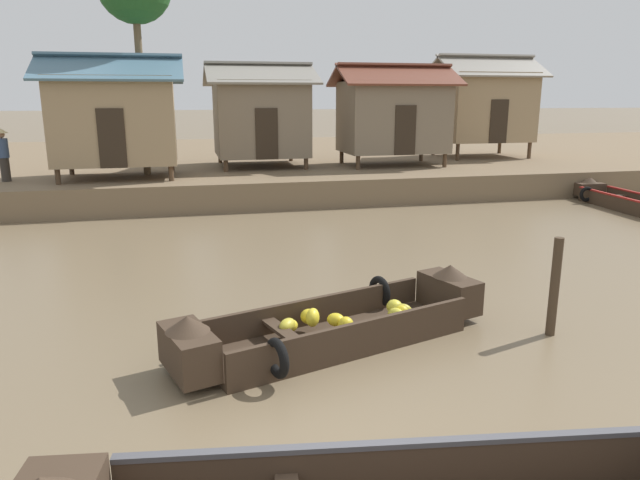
{
  "coord_description": "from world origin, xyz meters",
  "views": [
    {
      "loc": [
        -1.23,
        -3.92,
        3.53
      ],
      "look_at": [
        1.03,
        5.66,
        1.09
      ],
      "focal_mm": 32.61,
      "sensor_mm": 36.0,
      "label": 1
    }
  ],
  "objects_px": {
    "fishing_skiff_distant": "(626,201)",
    "stilt_house_mid_left": "(260,116)",
    "stilt_house_left": "(115,118)",
    "mooring_post": "(555,287)",
    "vendor_person": "(3,152)",
    "stilt_house_mid_right": "(393,115)",
    "stilt_house_right": "(483,106)",
    "banana_boat": "(337,324)"
  },
  "relations": [
    {
      "from": "stilt_house_mid_left",
      "to": "stilt_house_right",
      "type": "distance_m",
      "value": 10.11
    },
    {
      "from": "stilt_house_left",
      "to": "fishing_skiff_distant",
      "type": "bearing_deg",
      "value": -16.02
    },
    {
      "from": "stilt_house_mid_left",
      "to": "stilt_house_mid_right",
      "type": "distance_m",
      "value": 5.12
    },
    {
      "from": "fishing_skiff_distant",
      "to": "mooring_post",
      "type": "height_order",
      "value": "mooring_post"
    },
    {
      "from": "stilt_house_mid_left",
      "to": "mooring_post",
      "type": "distance_m",
      "value": 15.6
    },
    {
      "from": "fishing_skiff_distant",
      "to": "vendor_person",
      "type": "xyz_separation_m",
      "value": [
        -19.34,
        4.47,
        1.56
      ]
    },
    {
      "from": "stilt_house_mid_right",
      "to": "vendor_person",
      "type": "height_order",
      "value": "stilt_house_mid_right"
    },
    {
      "from": "banana_boat",
      "to": "mooring_post",
      "type": "distance_m",
      "value": 3.31
    },
    {
      "from": "fishing_skiff_distant",
      "to": "vendor_person",
      "type": "distance_m",
      "value": 19.91
    },
    {
      "from": "fishing_skiff_distant",
      "to": "stilt_house_mid_right",
      "type": "height_order",
      "value": "stilt_house_mid_right"
    },
    {
      "from": "stilt_house_left",
      "to": "mooring_post",
      "type": "xyz_separation_m",
      "value": [
        7.37,
        -13.05,
        -2.08
      ]
    },
    {
      "from": "vendor_person",
      "to": "fishing_skiff_distant",
      "type": "bearing_deg",
      "value": -13.0
    },
    {
      "from": "stilt_house_left",
      "to": "stilt_house_mid_right",
      "type": "xyz_separation_m",
      "value": [
        10.06,
        1.37,
        -0.02
      ]
    },
    {
      "from": "stilt_house_left",
      "to": "mooring_post",
      "type": "height_order",
      "value": "stilt_house_left"
    },
    {
      "from": "stilt_house_mid_right",
      "to": "stilt_house_left",
      "type": "bearing_deg",
      "value": -172.24
    },
    {
      "from": "fishing_skiff_distant",
      "to": "stilt_house_mid_left",
      "type": "xyz_separation_m",
      "value": [
        -10.9,
        6.82,
        2.52
      ]
    },
    {
      "from": "stilt_house_mid_left",
      "to": "stilt_house_right",
      "type": "height_order",
      "value": "stilt_house_right"
    },
    {
      "from": "fishing_skiff_distant",
      "to": "vendor_person",
      "type": "relative_size",
      "value": 2.74
    },
    {
      "from": "stilt_house_left",
      "to": "stilt_house_right",
      "type": "bearing_deg",
      "value": 13.33
    },
    {
      "from": "stilt_house_left",
      "to": "stilt_house_right",
      "type": "xyz_separation_m",
      "value": [
        15.04,
        3.56,
        0.29
      ]
    },
    {
      "from": "banana_boat",
      "to": "stilt_house_right",
      "type": "height_order",
      "value": "stilt_house_right"
    },
    {
      "from": "fishing_skiff_distant",
      "to": "banana_boat",
      "type": "bearing_deg",
      "value": -145.73
    },
    {
      "from": "banana_boat",
      "to": "fishing_skiff_distant",
      "type": "distance_m",
      "value": 14.27
    },
    {
      "from": "mooring_post",
      "to": "stilt_house_left",
      "type": "bearing_deg",
      "value": 119.48
    },
    {
      "from": "stilt_house_right",
      "to": "vendor_person",
      "type": "xyz_separation_m",
      "value": [
        -18.46,
        -3.67,
        -1.31
      ]
    },
    {
      "from": "banana_boat",
      "to": "vendor_person",
      "type": "relative_size",
      "value": 3.01
    },
    {
      "from": "stilt_house_left",
      "to": "mooring_post",
      "type": "distance_m",
      "value": 15.13
    },
    {
      "from": "stilt_house_left",
      "to": "vendor_person",
      "type": "xyz_separation_m",
      "value": [
        -3.42,
        -0.11,
        -1.02
      ]
    },
    {
      "from": "stilt_house_mid_left",
      "to": "stilt_house_right",
      "type": "relative_size",
      "value": 0.9
    },
    {
      "from": "stilt_house_right",
      "to": "mooring_post",
      "type": "relative_size",
      "value": 2.95
    },
    {
      "from": "banana_boat",
      "to": "stilt_house_left",
      "type": "distance_m",
      "value": 13.51
    },
    {
      "from": "stilt_house_mid_right",
      "to": "banana_boat",
      "type": "bearing_deg",
      "value": -113.02
    },
    {
      "from": "stilt_house_mid_right",
      "to": "stilt_house_right",
      "type": "relative_size",
      "value": 1.01
    },
    {
      "from": "stilt_house_mid_right",
      "to": "mooring_post",
      "type": "xyz_separation_m",
      "value": [
        -2.69,
        -14.42,
        -2.06
      ]
    },
    {
      "from": "banana_boat",
      "to": "vendor_person",
      "type": "bearing_deg",
      "value": 121.1
    },
    {
      "from": "stilt_house_mid_right",
      "to": "stilt_house_right",
      "type": "distance_m",
      "value": 5.45
    },
    {
      "from": "stilt_house_left",
      "to": "stilt_house_mid_right",
      "type": "distance_m",
      "value": 10.16
    },
    {
      "from": "vendor_person",
      "to": "mooring_post",
      "type": "xyz_separation_m",
      "value": [
        10.79,
        -12.94,
        -1.07
      ]
    },
    {
      "from": "banana_boat",
      "to": "fishing_skiff_distant",
      "type": "xyz_separation_m",
      "value": [
        11.8,
        8.04,
        -0.03
      ]
    },
    {
      "from": "fishing_skiff_distant",
      "to": "vendor_person",
      "type": "bearing_deg",
      "value": 167.0
    },
    {
      "from": "stilt_house_mid_left",
      "to": "stilt_house_right",
      "type": "bearing_deg",
      "value": 7.51
    },
    {
      "from": "vendor_person",
      "to": "mooring_post",
      "type": "bearing_deg",
      "value": -50.17
    }
  ]
}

